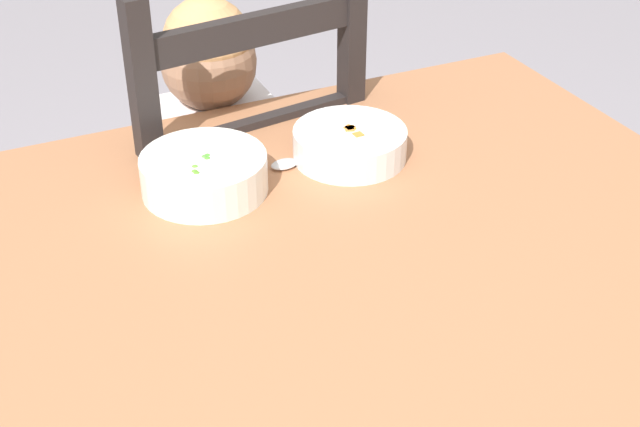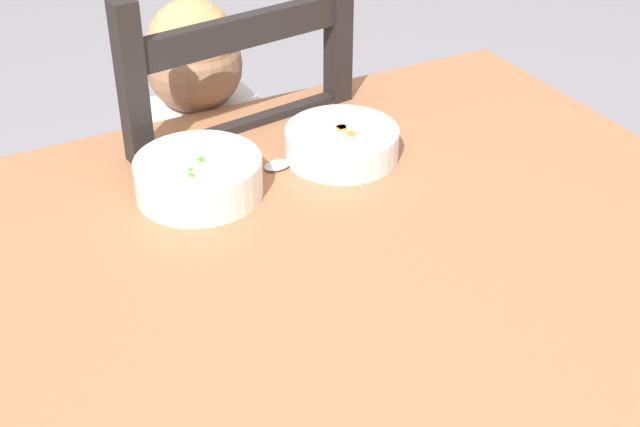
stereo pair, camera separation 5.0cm
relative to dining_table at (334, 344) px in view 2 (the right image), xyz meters
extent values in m
cube|color=#A76B48|center=(0.00, 0.00, 0.08)|extent=(1.26, 1.06, 0.04)
cylinder|color=#A76B48|center=(0.56, 0.46, -0.30)|extent=(0.07, 0.07, 0.72)
cube|color=black|center=(0.05, 0.63, -0.25)|extent=(0.47, 0.47, 0.02)
cube|color=black|center=(0.21, 0.85, -0.46)|extent=(0.04, 0.04, 0.40)
cube|color=black|center=(-0.17, 0.79, -0.46)|extent=(0.04, 0.04, 0.40)
cube|color=black|center=(0.26, 0.47, -0.46)|extent=(0.04, 0.04, 0.40)
cube|color=black|center=(-0.11, 0.42, -0.46)|extent=(0.04, 0.04, 0.40)
cube|color=black|center=(0.26, 0.47, 0.06)|extent=(0.04, 0.04, 0.60)
cube|color=black|center=(-0.11, 0.42, 0.06)|extent=(0.04, 0.04, 0.60)
cube|color=black|center=(0.07, 0.44, 0.27)|extent=(0.36, 0.07, 0.05)
cube|color=black|center=(0.07, 0.44, 0.09)|extent=(0.36, 0.07, 0.05)
cube|color=white|center=(0.05, 0.60, -0.08)|extent=(0.22, 0.14, 0.32)
sphere|color=#A47659|center=(0.05, 0.60, 0.16)|extent=(0.17, 0.17, 0.17)
sphere|color=tan|center=(0.05, 0.60, 0.19)|extent=(0.16, 0.16, 0.16)
cylinder|color=#3F4C72|center=(-0.01, 0.48, -0.45)|extent=(0.07, 0.07, 0.42)
cylinder|color=#3F4C72|center=(0.10, 0.48, -0.45)|extent=(0.07, 0.07, 0.42)
cylinder|color=white|center=(-0.08, 0.50, 0.00)|extent=(0.06, 0.24, 0.13)
cylinder|color=white|center=(0.18, 0.50, 0.00)|extent=(0.06, 0.24, 0.13)
cylinder|color=white|center=(-0.07, 0.28, 0.13)|extent=(0.18, 0.18, 0.06)
cylinder|color=white|center=(-0.07, 0.28, 0.10)|extent=(0.08, 0.08, 0.01)
cylinder|color=#529836|center=(-0.07, 0.28, 0.14)|extent=(0.15, 0.15, 0.03)
sphere|color=green|center=(-0.06, 0.28, 0.15)|extent=(0.01, 0.01, 0.01)
sphere|color=#538C3B|center=(-0.07, 0.28, 0.15)|extent=(0.01, 0.01, 0.01)
sphere|color=#599330|center=(-0.09, 0.25, 0.15)|extent=(0.01, 0.01, 0.01)
sphere|color=#5CA332|center=(-0.09, 0.26, 0.15)|extent=(0.01, 0.01, 0.01)
sphere|color=#4E9933|center=(-0.07, 0.27, 0.15)|extent=(0.01, 0.01, 0.01)
sphere|color=#56922A|center=(-0.09, 0.24, 0.15)|extent=(0.01, 0.01, 0.01)
cylinder|color=white|center=(0.17, 0.28, 0.12)|extent=(0.18, 0.18, 0.05)
cylinder|color=white|center=(0.17, 0.28, 0.10)|extent=(0.08, 0.08, 0.01)
cylinder|color=orange|center=(0.17, 0.28, 0.13)|extent=(0.14, 0.14, 0.03)
cube|color=orange|center=(0.17, 0.28, 0.14)|extent=(0.02, 0.02, 0.01)
cube|color=orange|center=(0.17, 0.29, 0.14)|extent=(0.02, 0.02, 0.01)
cube|color=orange|center=(0.17, 0.29, 0.14)|extent=(0.02, 0.02, 0.01)
cube|color=orange|center=(0.17, 0.26, 0.14)|extent=(0.01, 0.01, 0.01)
cube|color=silver|center=(0.13, 0.30, 0.10)|extent=(0.10, 0.02, 0.00)
ellipsoid|color=silver|center=(0.06, 0.30, 0.10)|extent=(0.05, 0.04, 0.01)
camera|label=1|loc=(-0.39, -0.80, 0.78)|focal=49.87mm
camera|label=2|loc=(-0.43, -0.78, 0.78)|focal=49.87mm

